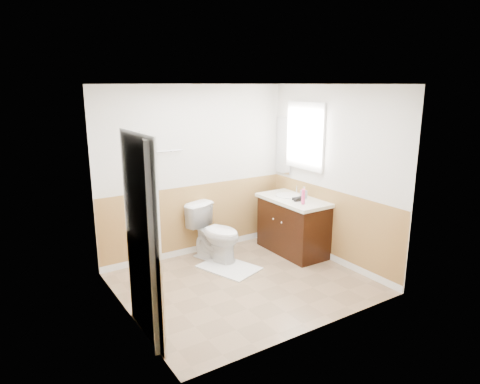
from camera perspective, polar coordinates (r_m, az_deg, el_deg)
floor at (r=5.65m, az=0.53°, el=-12.06°), size 3.00×3.00×0.00m
ceiling at (r=5.06m, az=0.60°, el=14.22°), size 3.00×3.00×0.00m
wall_back at (r=6.32m, az=-5.93°, el=2.72°), size 3.00×0.00×3.00m
wall_front at (r=4.23m, az=10.29°, el=-3.20°), size 3.00×0.00×3.00m
wall_left at (r=4.59m, az=-15.29°, el=-2.08°), size 0.00×3.00×3.00m
wall_right at (r=6.15m, az=12.34°, el=2.15°), size 0.00×3.00×3.00m
wainscot_back at (r=6.49m, az=-5.71°, el=-3.79°), size 3.00×0.00×3.00m
wainscot_front at (r=4.51m, az=9.76°, el=-12.28°), size 3.00×0.00×3.00m
wainscot_left at (r=4.85m, az=-14.57°, el=-10.59°), size 0.00×2.60×2.60m
wainscot_right at (r=6.33m, az=11.91°, el=-4.51°), size 0.00×2.60×2.60m
toilet at (r=6.21m, az=-3.33°, el=-5.46°), size 0.70×0.91×0.82m
bath_mat at (r=6.06m, az=-1.49°, el=-10.05°), size 0.78×0.94×0.02m
vanity_cabinet at (r=6.53m, az=7.09°, el=-4.65°), size 0.55×1.10×0.80m
vanity_knob_left at (r=6.23m, az=5.59°, el=-4.09°), size 0.03×0.03×0.03m
vanity_knob_right at (r=6.38m, az=4.48°, el=-3.62°), size 0.03×0.03×0.03m
countertop at (r=6.40m, az=7.14°, el=-1.06°), size 0.60×1.15×0.05m
sink_basin at (r=6.51m, az=6.37°, el=-0.46°), size 0.36×0.36×0.02m
faucet at (r=6.61m, az=7.60°, el=0.26°), size 0.02×0.02×0.14m
lotion_bottle at (r=6.08m, az=8.45°, el=-0.62°), size 0.05×0.05×0.22m
soap_dispenser at (r=6.40m, az=8.52°, el=-0.07°), size 0.09×0.10×0.18m
hair_dryer_body at (r=6.24m, az=7.81°, el=-0.91°), size 0.14×0.07×0.07m
hair_dryer_handle at (r=6.30m, az=7.08°, el=-1.03°), size 0.03×0.03×0.07m
mirror_panel at (r=6.89m, az=5.85°, el=6.21°), size 0.02×0.35×0.90m
window_frame at (r=6.47m, az=8.69°, el=7.40°), size 0.04×0.80×1.00m
window_glass at (r=6.48m, az=8.80°, el=7.40°), size 0.01×0.70×0.90m
door at (r=4.29m, az=-11.96°, el=-6.28°), size 0.29×0.78×2.04m
door_frame at (r=4.26m, az=-12.93°, el=-6.32°), size 0.02×0.92×2.10m
door_knob at (r=4.62m, az=-12.70°, el=-5.72°), size 0.06×0.06×0.06m
towel_bar at (r=5.98m, az=-10.51°, el=5.33°), size 0.62×0.02×0.02m
tp_holder_bar at (r=6.34m, az=-6.32°, el=-2.36°), size 0.14×0.02×0.02m
tp_roll at (r=6.34m, az=-6.32°, el=-2.36°), size 0.10×0.11×0.11m
tp_sheet at (r=6.37m, az=-6.29°, el=-3.31°), size 0.10×0.01×0.16m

